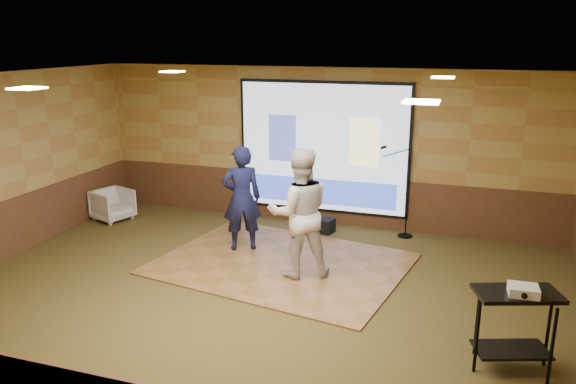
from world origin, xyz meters
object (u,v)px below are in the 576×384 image
(projector_screen, at_px, (323,149))
(av_table, at_px, (515,316))
(banquet_chair, at_px, (113,205))
(player_right, at_px, (299,213))
(projector, at_px, (523,290))
(player_left, at_px, (242,198))
(dance_floor, at_px, (281,263))
(duffel_bag, at_px, (322,225))
(mic_stand, at_px, (403,210))

(projector_screen, bearing_deg, av_table, -52.21)
(banquet_chair, bearing_deg, player_right, -89.34)
(av_table, relative_size, projector, 3.08)
(player_left, height_order, av_table, player_left)
(player_right, distance_m, projector, 3.44)
(dance_floor, distance_m, av_table, 3.94)
(av_table, bearing_deg, player_left, 150.27)
(projector_screen, distance_m, player_right, 2.63)
(player_left, distance_m, duffel_bag, 1.87)
(mic_stand, height_order, banquet_chair, mic_stand)
(dance_floor, xyz_separation_m, projector, (3.39, -2.06, 0.96))
(duffel_bag, bearing_deg, player_right, -84.98)
(av_table, height_order, projector, projector)
(dance_floor, bearing_deg, player_left, 155.03)
(dance_floor, relative_size, banquet_chair, 5.55)
(player_left, distance_m, banquet_chair, 3.23)
(player_right, xyz_separation_m, av_table, (2.94, -1.65, -0.37))
(player_left, height_order, banquet_chair, player_left)
(player_left, xyz_separation_m, player_right, (1.24, -0.74, 0.09))
(banquet_chair, bearing_deg, mic_stand, -62.31)
(av_table, bearing_deg, projector_screen, 127.79)
(banquet_chair, bearing_deg, player_left, -83.83)
(dance_floor, height_order, duffel_bag, duffel_bag)
(dance_floor, relative_size, av_table, 4.10)
(projector_screen, distance_m, av_table, 5.39)
(player_left, bearing_deg, duffel_bag, -157.44)
(dance_floor, xyz_separation_m, av_table, (3.34, -2.00, 0.63))
(player_right, bearing_deg, av_table, 123.86)
(player_left, xyz_separation_m, av_table, (4.18, -2.38, -0.28))
(projector_screen, distance_m, banquet_chair, 4.31)
(banquet_chair, relative_size, duffel_bag, 1.60)
(dance_floor, xyz_separation_m, banquet_chair, (-3.92, 1.10, 0.30))
(projector_screen, xyz_separation_m, player_right, (0.33, -2.56, -0.46))
(projector_screen, bearing_deg, projector, -52.25)
(projector_screen, xyz_separation_m, projector, (3.31, -4.28, -0.50))
(dance_floor, xyz_separation_m, player_left, (-0.83, 0.39, 0.91))
(mic_stand, bearing_deg, duffel_bag, -178.62)
(projector, bearing_deg, dance_floor, 145.67)
(projector_screen, bearing_deg, player_left, -116.47)
(dance_floor, relative_size, player_right, 1.93)
(av_table, distance_m, projector, 0.34)
(player_left, distance_m, projector, 4.88)
(projector, xyz_separation_m, banquet_chair, (-7.31, 3.16, -0.66))
(player_left, height_order, duffel_bag, player_left)
(player_right, distance_m, av_table, 3.39)
(player_right, relative_size, projector, 6.54)
(duffel_bag, bearing_deg, projector_screen, 106.23)
(dance_floor, height_order, player_right, player_right)
(player_right, distance_m, duffel_bag, 2.25)
(projector, relative_size, banquet_chair, 0.44)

